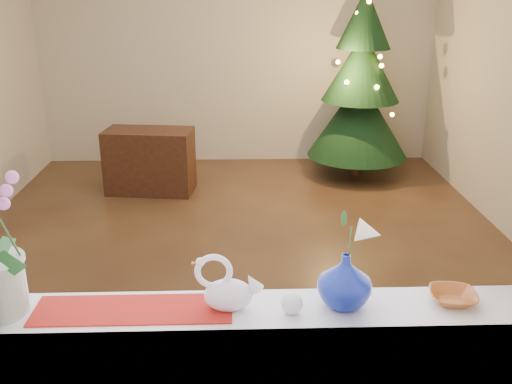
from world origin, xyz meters
TOP-DOWN VIEW (x-y plane):
  - ground at (0.00, 0.00)m, footprint 5.00×5.00m
  - wall_back at (0.00, 2.50)m, footprint 4.50×0.10m
  - wall_front at (0.00, -2.50)m, footprint 4.50×0.10m
  - windowsill at (0.00, -2.37)m, footprint 2.20×0.26m
  - window_frame at (0.00, -2.47)m, footprint 2.22×0.06m
  - runner at (-0.38, -2.37)m, footprint 0.70×0.20m
  - swan at (-0.04, -2.37)m, footprint 0.26×0.19m
  - blue_vase at (0.37, -2.36)m, footprint 0.26×0.26m
  - lily at (0.37, -2.36)m, footprint 0.13×0.07m
  - paperweight at (0.18, -2.41)m, footprint 0.08×0.08m
  - amber_dish at (0.77, -2.35)m, footprint 0.16×0.16m
  - xmas_tree at (1.30, 1.87)m, footprint 1.36×1.36m
  - side_table at (-0.89, 1.40)m, footprint 0.90×0.53m

SIDE VIEW (x-z plane):
  - ground at x=0.00m, z-range 0.00..0.00m
  - side_table at x=-0.89m, z-range 0.00..0.64m
  - windowsill at x=0.00m, z-range 0.88..0.92m
  - runner at x=-0.38m, z-range 0.92..0.93m
  - amber_dish at x=0.77m, z-range 0.92..0.96m
  - paperweight at x=0.18m, z-range 0.92..1.00m
  - xmas_tree at x=1.30m, z-range 0.00..1.98m
  - swan at x=-0.04m, z-range 0.92..1.12m
  - blue_vase at x=0.37m, z-range 0.92..1.15m
  - lily at x=0.37m, z-range 1.15..1.33m
  - wall_back at x=0.00m, z-range 0.00..2.70m
  - wall_front at x=0.00m, z-range 0.00..2.70m
  - window_frame at x=0.00m, z-range 0.90..2.50m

